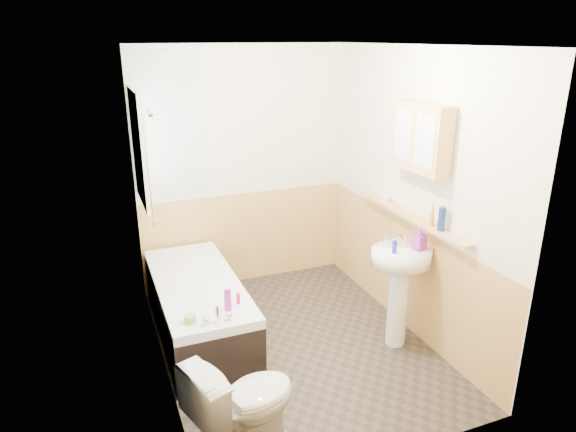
# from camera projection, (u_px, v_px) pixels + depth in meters

# --- Properties ---
(floor) EXTENTS (2.80, 2.80, 0.00)m
(floor) POSITION_uv_depth(u_px,v_px,m) (294.00, 345.00, 4.51)
(floor) COLOR #2A241E
(floor) RESTS_ON ground
(ceiling) EXTENTS (2.80, 2.80, 0.00)m
(ceiling) POSITION_uv_depth(u_px,v_px,m) (296.00, 45.00, 3.68)
(ceiling) COLOR white
(ceiling) RESTS_ON ground
(wall_back) EXTENTS (2.20, 0.02, 2.50)m
(wall_back) POSITION_uv_depth(u_px,v_px,m) (243.00, 170.00, 5.33)
(wall_back) COLOR #EEE3C4
(wall_back) RESTS_ON ground
(wall_front) EXTENTS (2.20, 0.02, 2.50)m
(wall_front) POSITION_uv_depth(u_px,v_px,m) (391.00, 285.00, 2.86)
(wall_front) COLOR #EEE3C4
(wall_front) RESTS_ON ground
(wall_left) EXTENTS (0.02, 2.80, 2.50)m
(wall_left) POSITION_uv_depth(u_px,v_px,m) (153.00, 228.00, 3.70)
(wall_left) COLOR #EEE3C4
(wall_left) RESTS_ON ground
(wall_right) EXTENTS (0.02, 2.80, 2.50)m
(wall_right) POSITION_uv_depth(u_px,v_px,m) (412.00, 195.00, 4.48)
(wall_right) COLOR #EEE3C4
(wall_right) RESTS_ON ground
(wainscot_right) EXTENTS (0.01, 2.80, 1.00)m
(wainscot_right) POSITION_uv_depth(u_px,v_px,m) (404.00, 273.00, 4.72)
(wainscot_right) COLOR #DBA95A
(wainscot_right) RESTS_ON wall_right
(wainscot_front) EXTENTS (2.20, 0.01, 1.00)m
(wainscot_front) POSITION_uv_depth(u_px,v_px,m) (381.00, 394.00, 3.12)
(wainscot_front) COLOR #DBA95A
(wainscot_front) RESTS_ON wall_front
(wainscot_back) EXTENTS (2.20, 0.01, 1.00)m
(wainscot_back) POSITION_uv_depth(u_px,v_px,m) (246.00, 237.00, 5.56)
(wainscot_back) COLOR #DBA95A
(wainscot_back) RESTS_ON wall_back
(tile_cladding_left) EXTENTS (0.01, 2.80, 2.50)m
(tile_cladding_left) POSITION_uv_depth(u_px,v_px,m) (156.00, 228.00, 3.71)
(tile_cladding_left) COLOR white
(tile_cladding_left) RESTS_ON wall_left
(tile_return_back) EXTENTS (0.75, 0.01, 1.50)m
(tile_return_back) POSITION_uv_depth(u_px,v_px,m) (170.00, 126.00, 4.89)
(tile_return_back) COLOR white
(tile_return_back) RESTS_ON wall_back
(window) EXTENTS (0.03, 0.79, 0.99)m
(window) POSITION_uv_depth(u_px,v_px,m) (139.00, 148.00, 4.42)
(window) COLOR white
(window) RESTS_ON wall_left
(bathtub) EXTENTS (0.70, 1.69, 0.67)m
(bathtub) POSITION_uv_depth(u_px,v_px,m) (198.00, 306.00, 4.59)
(bathtub) COLOR black
(bathtub) RESTS_ON floor
(shower_riser) EXTENTS (0.10, 0.08, 1.14)m
(shower_riser) POSITION_uv_depth(u_px,v_px,m) (147.00, 149.00, 4.08)
(shower_riser) COLOR silver
(shower_riser) RESTS_ON wall_left
(toilet) EXTENTS (0.82, 0.62, 0.72)m
(toilet) POSITION_uv_depth(u_px,v_px,m) (244.00, 404.00, 3.25)
(toilet) COLOR white
(toilet) RESTS_ON floor
(sink) EXTENTS (0.53, 0.43, 1.02)m
(sink) POSITION_uv_depth(u_px,v_px,m) (400.00, 277.00, 4.33)
(sink) COLOR white
(sink) RESTS_ON floor
(pine_shelf) EXTENTS (0.10, 1.52, 0.03)m
(pine_shelf) POSITION_uv_depth(u_px,v_px,m) (410.00, 216.00, 4.43)
(pine_shelf) COLOR #DBA95A
(pine_shelf) RESTS_ON wall_right
(medicine_cabinet) EXTENTS (0.15, 0.61, 0.55)m
(medicine_cabinet) POSITION_uv_depth(u_px,v_px,m) (421.00, 138.00, 4.10)
(medicine_cabinet) COLOR #DBA95A
(medicine_cabinet) RESTS_ON wall_right
(foam_can) EXTENTS (0.08, 0.08, 0.19)m
(foam_can) POSITION_uv_depth(u_px,v_px,m) (442.00, 219.00, 4.03)
(foam_can) COLOR navy
(foam_can) RESTS_ON pine_shelf
(green_bottle) EXTENTS (0.06, 0.06, 0.22)m
(green_bottle) POSITION_uv_depth(u_px,v_px,m) (433.00, 213.00, 4.13)
(green_bottle) COLOR orange
(green_bottle) RESTS_ON pine_shelf
(black_jar) EXTENTS (0.09, 0.09, 0.05)m
(black_jar) POSITION_uv_depth(u_px,v_px,m) (385.00, 199.00, 4.77)
(black_jar) COLOR silver
(black_jar) RESTS_ON pine_shelf
(soap_bottle) EXTENTS (0.13, 0.21, 0.09)m
(soap_bottle) POSITION_uv_depth(u_px,v_px,m) (419.00, 244.00, 4.21)
(soap_bottle) COLOR purple
(soap_bottle) RESTS_ON sink
(clear_bottle) EXTENTS (0.05, 0.05, 0.11)m
(clear_bottle) POSITION_uv_depth(u_px,v_px,m) (394.00, 247.00, 4.13)
(clear_bottle) COLOR #19339E
(clear_bottle) RESTS_ON sink
(blue_gel) EXTENTS (0.05, 0.03, 0.18)m
(blue_gel) POSITION_uv_depth(u_px,v_px,m) (228.00, 300.00, 3.99)
(blue_gel) COLOR purple
(blue_gel) RESTS_ON bathtub
(cream_jar) EXTENTS (0.11, 0.11, 0.06)m
(cream_jar) POSITION_uv_depth(u_px,v_px,m) (190.00, 319.00, 3.84)
(cream_jar) COLOR #59C647
(cream_jar) RESTS_ON bathtub
(orange_bottle) EXTENTS (0.04, 0.04, 0.09)m
(orange_bottle) POSITION_uv_depth(u_px,v_px,m) (238.00, 299.00, 4.10)
(orange_bottle) COLOR maroon
(orange_bottle) RESTS_ON bathtub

